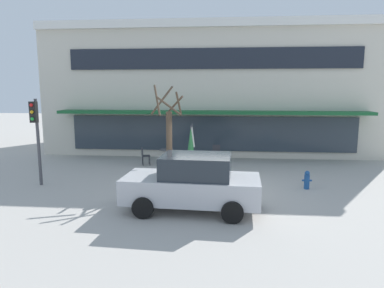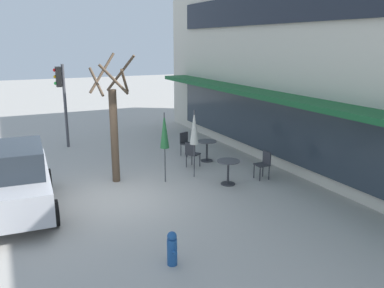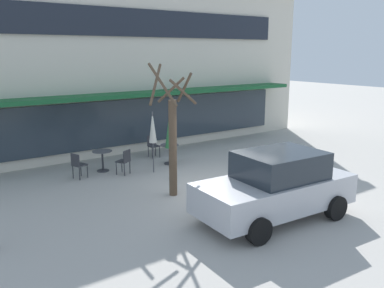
# 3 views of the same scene
# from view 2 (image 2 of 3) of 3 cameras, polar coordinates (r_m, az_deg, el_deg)

# --- Properties ---
(ground_plane) EXTENTS (80.00, 80.00, 0.00)m
(ground_plane) POSITION_cam_2_polar(r_m,az_deg,el_deg) (11.62, -11.07, -7.66)
(ground_plane) COLOR #ADA8A0
(building_facade) EXTENTS (19.46, 9.10, 7.47)m
(building_facade) POSITION_cam_2_polar(r_m,az_deg,el_deg) (16.34, 25.05, 11.03)
(building_facade) COLOR beige
(building_facade) RESTS_ON ground
(cafe_table_near_wall) EXTENTS (0.70, 0.70, 0.76)m
(cafe_table_near_wall) POSITION_cam_2_polar(r_m,az_deg,el_deg) (14.82, 2.09, -0.48)
(cafe_table_near_wall) COLOR #333338
(cafe_table_near_wall) RESTS_ON ground
(cafe_table_streetside) EXTENTS (0.70, 0.70, 0.76)m
(cafe_table_streetside) POSITION_cam_2_polar(r_m,az_deg,el_deg) (12.45, 5.10, -3.41)
(cafe_table_streetside) COLOR #333338
(cafe_table_streetside) RESTS_ON ground
(patio_umbrella_green_folded) EXTENTS (0.28, 0.28, 2.20)m
(patio_umbrella_green_folded) POSITION_cam_2_polar(r_m,az_deg,el_deg) (12.80, 0.31, 2.29)
(patio_umbrella_green_folded) COLOR #4C4C51
(patio_umbrella_green_folded) RESTS_ON ground
(patio_umbrella_cream_folded) EXTENTS (0.28, 0.28, 2.20)m
(patio_umbrella_cream_folded) POSITION_cam_2_polar(r_m,az_deg,el_deg) (12.37, -3.88, 1.83)
(patio_umbrella_cream_folded) COLOR #4C4C51
(patio_umbrella_cream_folded) RESTS_ON ground
(cafe_chair_0) EXTENTS (0.55, 0.55, 0.89)m
(cafe_chair_0) POSITION_cam_2_polar(r_m,az_deg,el_deg) (14.05, -0.02, -1.26)
(cafe_chair_0) COLOR #333338
(cafe_chair_0) RESTS_ON ground
(cafe_chair_1) EXTENTS (0.40, 0.40, 0.89)m
(cafe_chair_1) POSITION_cam_2_polar(r_m,az_deg,el_deg) (13.12, 10.05, -2.61)
(cafe_chair_1) COLOR #333338
(cafe_chair_1) RESTS_ON ground
(cafe_chair_2) EXTENTS (0.51, 0.51, 0.89)m
(cafe_chair_2) POSITION_cam_2_polar(r_m,az_deg,el_deg) (15.57, -0.89, 0.28)
(cafe_chair_2) COLOR #333338
(cafe_chair_2) RESTS_ON ground
(parked_sedan) EXTENTS (4.29, 2.19, 1.76)m
(parked_sedan) POSITION_cam_2_polar(r_m,az_deg,el_deg) (11.30, -24.04, -4.55)
(parked_sedan) COLOR #B7B7BC
(parked_sedan) RESTS_ON ground
(street_tree) EXTENTS (1.32, 1.40, 3.94)m
(street_tree) POSITION_cam_2_polar(r_m,az_deg,el_deg) (12.62, -10.93, 2.62)
(street_tree) COLOR brown
(street_tree) RESTS_ON ground
(traffic_light_pole) EXTENTS (0.26, 0.44, 3.40)m
(traffic_light_pole) POSITION_cam_2_polar(r_m,az_deg,el_deg) (17.30, -17.82, 6.98)
(traffic_light_pole) COLOR #47474C
(traffic_light_pole) RESTS_ON ground
(fire_hydrant) EXTENTS (0.36, 0.20, 0.71)m
(fire_hydrant) POSITION_cam_2_polar(r_m,az_deg,el_deg) (8.19, -2.81, -14.40)
(fire_hydrant) COLOR #1E4C8C
(fire_hydrant) RESTS_ON ground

